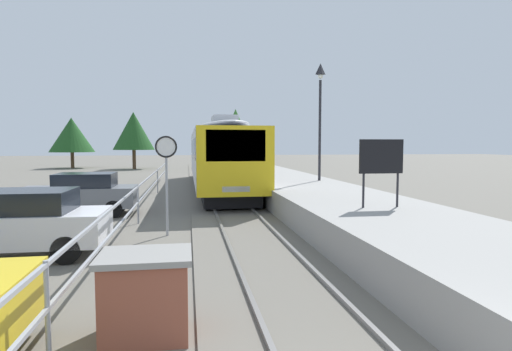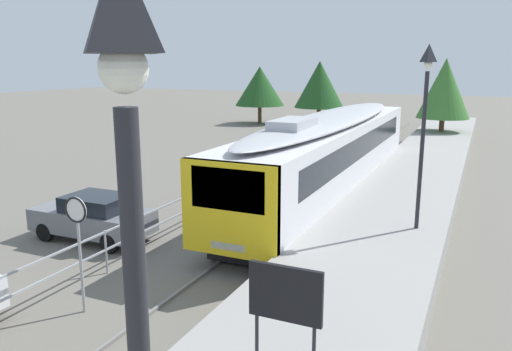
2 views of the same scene
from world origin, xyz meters
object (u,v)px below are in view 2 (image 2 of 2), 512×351
Objects in this scene: platform_notice_board at (285,297)px; parked_hatchback_grey at (94,217)px; platform_lamp_near_end at (135,278)px; platform_lamp_mid_platform at (425,103)px; commuter_train at (330,149)px; speed_limit_sign at (77,226)px.

platform_notice_board is 0.45× the size of parked_hatchback_grey.
platform_lamp_mid_platform is at bearing 90.00° from platform_lamp_near_end.
commuter_train is 6.87× the size of speed_limit_sign.
commuter_train is 19.43m from platform_lamp_near_end.
speed_limit_sign is at bearing -100.37° from commuter_train.
speed_limit_sign is at bearing 136.41° from platform_lamp_near_end.
parked_hatchback_grey is (-3.26, 4.04, -1.33)m from speed_limit_sign.
platform_lamp_near_end reaches higher than commuter_train.
platform_lamp_near_end is 1.00× the size of platform_lamp_mid_platform.
platform_lamp_near_end is 13.14m from platform_lamp_mid_platform.
speed_limit_sign is 0.70× the size of parked_hatchback_grey.
platform_lamp_mid_platform reaches higher than parked_hatchback_grey.
commuter_train is at bearing 103.42° from platform_notice_board.
platform_lamp_mid_platform is at bearing 83.33° from platform_notice_board.
parked_hatchback_grey is (-5.54, -8.45, -1.36)m from commuter_train.
parked_hatchback_grey is (-9.87, 10.33, -3.83)m from platform_lamp_near_end.
platform_lamp_mid_platform reaches higher than platform_notice_board.
parked_hatchback_grey is at bearing -164.13° from platform_lamp_mid_platform.
platform_lamp_near_end is at bearing -43.59° from speed_limit_sign.
platform_notice_board is (3.34, -14.01, 0.04)m from commuter_train.
platform_lamp_near_end is 2.97× the size of platform_notice_board.
commuter_train is at bearing 56.72° from parked_hatchback_grey.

